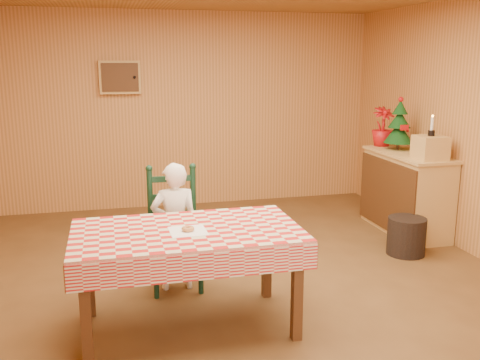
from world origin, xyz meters
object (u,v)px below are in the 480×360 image
ladder_chair (174,231)px  storage_bin (406,236)px  christmas_tree (399,126)px  shelf_unit (406,192)px  seated_child (175,227)px  crate (430,148)px  dining_table (187,240)px

ladder_chair → storage_bin: (2.41, 0.20, -0.31)m
ladder_chair → christmas_tree: bearing=22.3°
ladder_chair → shelf_unit: (2.80, 0.90, -0.04)m
seated_child → shelf_unit: seated_child is taller
ladder_chair → storage_bin: bearing=4.8°
storage_bin → crate: bearing=36.8°
seated_child → crate: (2.81, 0.56, 0.49)m
seated_child → crate: 2.91m
storage_bin → ladder_chair: bearing=-175.2°
crate → storage_bin: crate is taller
crate → dining_table: bearing=-155.4°
ladder_chair → seated_child: 0.08m
dining_table → ladder_chair: (-0.00, 0.79, -0.18)m
seated_child → ladder_chair: bearing=-90.0°
ladder_chair → shelf_unit: 2.94m
shelf_unit → christmas_tree: size_ratio=2.00×
dining_table → storage_bin: 2.65m
storage_bin → shelf_unit: bearing=60.9°
crate → christmas_tree: christmas_tree is taller
dining_table → shelf_unit: shelf_unit is taller
storage_bin → christmas_tree: bearing=67.3°
shelf_unit → ladder_chair: bearing=-162.2°
seated_child → crate: crate is taller
dining_table → christmas_tree: size_ratio=2.67×
crate → christmas_tree: bearing=90.0°
ladder_chair → christmas_tree: size_ratio=1.74×
seated_child → storage_bin: (2.41, 0.26, -0.37)m
dining_table → shelf_unit: 3.28m
ladder_chair → seated_child: (0.00, -0.06, 0.06)m
christmas_tree → storage_bin: bearing=-112.7°
ladder_chair → crate: bearing=10.1°
ladder_chair → storage_bin: ladder_chair is taller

